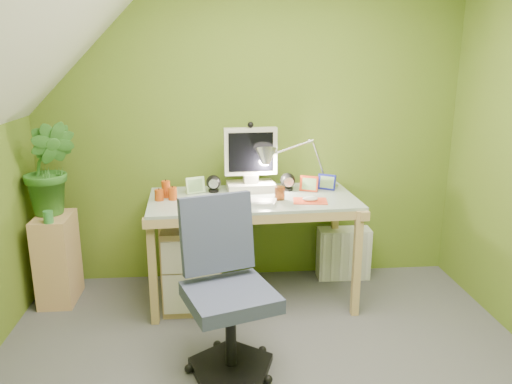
{
  "coord_description": "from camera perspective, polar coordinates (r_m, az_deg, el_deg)",
  "views": [
    {
      "loc": [
        -0.27,
        -2.16,
        1.71
      ],
      "look_at": [
        0.0,
        1.0,
        0.85
      ],
      "focal_mm": 35.0,
      "sensor_mm": 36.0,
      "label": 1
    }
  ],
  "objects": [
    {
      "name": "keyboard",
      "position": [
        3.34,
        -1.57,
        -1.07
      ],
      "size": [
        0.47,
        0.24,
        0.02
      ],
      "primitive_type": "cube",
      "rotation": [
        0.0,
        0.0,
        -0.23
      ],
      "color": "silver",
      "rests_on": "desk"
    },
    {
      "name": "mousepad",
      "position": [
        3.39,
        6.2,
        -1.02
      ],
      "size": [
        0.25,
        0.19,
        0.01
      ],
      "primitive_type": "cube",
      "rotation": [
        0.0,
        0.0,
        -0.13
      ],
      "color": "#E14323",
      "rests_on": "desk"
    },
    {
      "name": "desk",
      "position": [
        3.6,
        -0.38,
        -6.44
      ],
      "size": [
        1.46,
        0.79,
        0.77
      ],
      "primitive_type": null,
      "rotation": [
        0.0,
        0.0,
        0.05
      ],
      "color": "tan",
      "rests_on": "floor"
    },
    {
      "name": "candle_cluster",
      "position": [
        3.48,
        -10.31,
        0.16
      ],
      "size": [
        0.16,
        0.14,
        0.11
      ],
      "primitive_type": null,
      "rotation": [
        0.0,
        0.0,
        -0.03
      ],
      "color": "#B1410F",
      "rests_on": "desk"
    },
    {
      "name": "speaker_right",
      "position": [
        3.64,
        3.64,
        1.2
      ],
      "size": [
        0.11,
        0.11,
        0.13
      ],
      "primitive_type": null,
      "rotation": [
        0.0,
        0.0,
        -0.01
      ],
      "color": "black",
      "rests_on": "desk"
    },
    {
      "name": "photo_frame_blue",
      "position": [
        3.7,
        8.08,
        1.15
      ],
      "size": [
        0.12,
        0.09,
        0.11
      ],
      "primitive_type": "cube",
      "rotation": [
        0.0,
        0.0,
        -0.55
      ],
      "color": "navy",
      "rests_on": "desk"
    },
    {
      "name": "slope_ceiling",
      "position": [
        2.28,
        -24.73,
        17.38
      ],
      "size": [
        1.1,
        3.2,
        1.1
      ],
      "primitive_type": "cube",
      "color": "white",
      "rests_on": "wall_left"
    },
    {
      "name": "mouse",
      "position": [
        3.39,
        6.21,
        -0.78
      ],
      "size": [
        0.11,
        0.07,
        0.04
      ],
      "primitive_type": "ellipsoid",
      "rotation": [
        0.0,
        0.0,
        0.0
      ],
      "color": "white",
      "rests_on": "mousepad"
    },
    {
      "name": "green_cup",
      "position": [
        3.6,
        -22.65,
        -2.65
      ],
      "size": [
        0.08,
        0.08,
        0.08
      ],
      "primitive_type": "cylinder",
      "rotation": [
        0.0,
        0.0,
        0.18
      ],
      "color": "#38863F",
      "rests_on": "side_ledge"
    },
    {
      "name": "task_chair",
      "position": [
        2.76,
        -2.97,
        -11.66
      ],
      "size": [
        0.66,
        0.66,
        0.93
      ],
      "primitive_type": null,
      "rotation": [
        0.0,
        0.0,
        0.33
      ],
      "color": "#383F5C",
      "rests_on": "floor"
    },
    {
      "name": "wall_back",
      "position": [
        3.8,
        -0.78,
        7.48
      ],
      "size": [
        3.2,
        0.01,
        2.4
      ],
      "primitive_type": "cube",
      "color": "olive",
      "rests_on": "floor"
    },
    {
      "name": "amber_tumbler",
      "position": [
        3.41,
        2.73,
        -0.14
      ],
      "size": [
        0.08,
        0.08,
        0.09
      ],
      "primitive_type": "cylinder",
      "rotation": [
        0.0,
        0.0,
        -0.21
      ],
      "color": "brown",
      "rests_on": "desk"
    },
    {
      "name": "potted_plant",
      "position": [
        3.72,
        -22.5,
        2.52
      ],
      "size": [
        0.37,
        0.3,
        0.66
      ],
      "primitive_type": "imported",
      "rotation": [
        0.0,
        0.0,
        -0.03
      ],
      "color": "#2E6923",
      "rests_on": "side_ledge"
    },
    {
      "name": "speaker_left",
      "position": [
        3.61,
        -4.88,
        0.98
      ],
      "size": [
        0.12,
        0.12,
        0.13
      ],
      "primitive_type": null,
      "rotation": [
        0.0,
        0.0,
        -0.16
      ],
      "color": "black",
      "rests_on": "desk"
    },
    {
      "name": "radiator",
      "position": [
        4.05,
        9.96,
        -6.91
      ],
      "size": [
        0.41,
        0.17,
        0.41
      ],
      "primitive_type": "cube",
      "rotation": [
        0.0,
        0.0,
        -0.02
      ],
      "color": "silver",
      "rests_on": "floor"
    },
    {
      "name": "photo_frame_green",
      "position": [
        3.59,
        -6.95,
        0.78
      ],
      "size": [
        0.13,
        0.07,
        0.12
      ],
      "primitive_type": "cube",
      "rotation": [
        0.0,
        0.0,
        0.37
      ],
      "color": "#B1DB96",
      "rests_on": "desk"
    },
    {
      "name": "side_ledge",
      "position": [
        3.86,
        -21.74,
        -7.09
      ],
      "size": [
        0.24,
        0.37,
        0.64
      ],
      "primitive_type": "cube",
      "color": "tan",
      "rests_on": "floor"
    },
    {
      "name": "monitor",
      "position": [
        3.59,
        -0.63,
        4.48
      ],
      "size": [
        0.42,
        0.26,
        0.56
      ],
      "primitive_type": null,
      "rotation": [
        0.0,
        0.0,
        0.07
      ],
      "color": "beige",
      "rests_on": "desk"
    },
    {
      "name": "desk_lamp",
      "position": [
        3.65,
        6.45,
        4.5
      ],
      "size": [
        0.53,
        0.27,
        0.55
      ],
      "primitive_type": null,
      "rotation": [
        0.0,
        0.0,
        -0.1
      ],
      "color": "silver",
      "rests_on": "desk"
    },
    {
      "name": "photo_frame_red",
      "position": [
        3.63,
        6.07,
        0.95
      ],
      "size": [
        0.13,
        0.07,
        0.11
      ],
      "primitive_type": "cube",
      "rotation": [
        0.0,
        0.0,
        -0.43
      ],
      "color": "red",
      "rests_on": "desk"
    }
  ]
}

